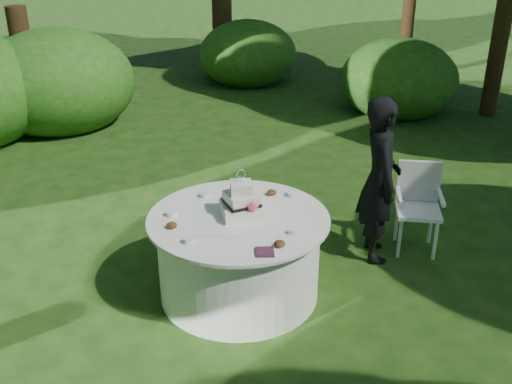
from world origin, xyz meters
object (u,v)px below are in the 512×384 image
guest (380,180)px  cake (242,203)px  table (239,256)px  chair (418,200)px  napkins (265,252)px

guest → cake: guest is taller
guest → table: size_ratio=1.04×
table → chair: 1.96m
napkins → chair: chair is taller
napkins → table: size_ratio=0.09×
table → guest: bearing=24.5°
napkins → guest: bearing=46.4°
napkins → cake: 0.66m
chair → guest: bearing=-161.6°
napkins → table: 0.75m
guest → table: guest is taller
guest → chair: size_ratio=1.82×
guest → table: 1.55m
napkins → guest: size_ratio=0.09×
napkins → table: bearing=107.3°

